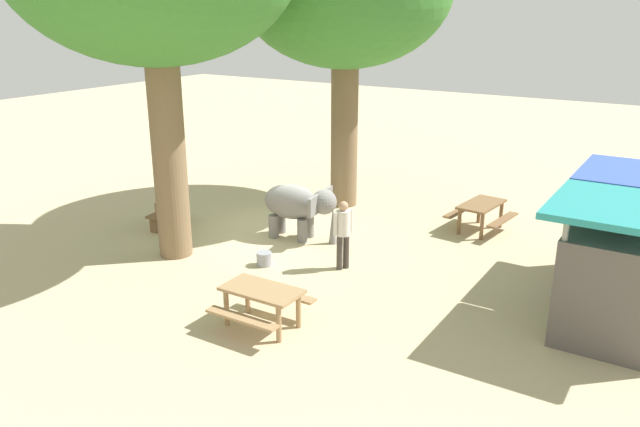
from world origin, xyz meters
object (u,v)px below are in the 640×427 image
at_px(person_handler, 343,230).
at_px(wooden_bench, 169,211).
at_px(picnic_table_far, 481,210).
at_px(market_stall_blue, 636,236).
at_px(market_stall_teal, 617,279).
at_px(elephant, 298,205).
at_px(feed_bucket, 264,259).
at_px(picnic_table_near, 262,298).

relative_size(person_handler, wooden_bench, 1.12).
xyz_separation_m(picnic_table_far, market_stall_blue, (1.71, 3.87, 0.55)).
distance_m(picnic_table_far, market_stall_teal, 5.82).
relative_size(person_handler, picnic_table_far, 0.98).
distance_m(picnic_table_far, market_stall_blue, 4.27).
xyz_separation_m(elephant, wooden_bench, (1.15, -3.47, -0.43)).
xyz_separation_m(wooden_bench, picnic_table_far, (-4.21, 7.28, 0.12)).
height_order(market_stall_blue, feed_bucket, market_stall_blue).
bearing_deg(elephant, person_handler, -37.82).
height_order(picnic_table_near, market_stall_teal, market_stall_teal).
height_order(wooden_bench, feed_bucket, wooden_bench).
bearing_deg(picnic_table_near, market_stall_blue, 44.84).
xyz_separation_m(wooden_bench, market_stall_teal, (0.10, 11.15, 0.67)).
bearing_deg(elephant, wooden_bench, -169.87).
xyz_separation_m(person_handler, market_stall_teal, (0.12, 5.71, 0.19)).
xyz_separation_m(picnic_table_far, market_stall_teal, (4.31, 3.87, 0.55)).
xyz_separation_m(market_stall_teal, feed_bucket, (0.69, -7.36, -0.98)).
distance_m(person_handler, picnic_table_far, 4.58).
relative_size(picnic_table_far, market_stall_blue, 0.66).
bearing_deg(elephant, feed_bucket, -88.60).
height_order(market_stall_teal, feed_bucket, market_stall_teal).
relative_size(market_stall_teal, feed_bucket, 7.00).
relative_size(market_stall_blue, feed_bucket, 7.00).
distance_m(person_handler, picnic_table_near, 3.22).
bearing_deg(picnic_table_far, elephant, 135.26).
bearing_deg(wooden_bench, picnic_table_far, -69.07).
bearing_deg(market_stall_blue, picnic_table_far, -113.77).
height_order(elephant, picnic_table_near, elephant).
height_order(picnic_table_far, market_stall_blue, market_stall_blue).
relative_size(picnic_table_near, market_stall_blue, 0.60).
relative_size(elephant, market_stall_teal, 0.82).
relative_size(person_handler, market_stall_blue, 0.64).
distance_m(picnic_table_near, market_stall_blue, 7.99).
height_order(elephant, picnic_table_far, elephant).
bearing_deg(picnic_table_far, market_stall_teal, -131.52).
distance_m(wooden_bench, feed_bucket, 3.89).
bearing_deg(market_stall_blue, wooden_bench, -77.35).
xyz_separation_m(wooden_bench, feed_bucket, (0.78, 3.80, -0.31)).
xyz_separation_m(person_handler, picnic_table_far, (-4.18, 1.84, -0.36)).
bearing_deg(wooden_bench, picnic_table_near, -128.80).
height_order(picnic_table_near, market_stall_blue, market_stall_blue).
bearing_deg(wooden_bench, market_stall_teal, -99.60).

